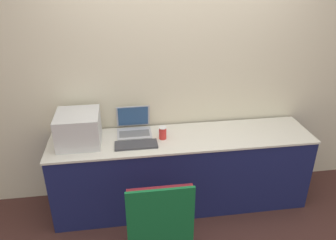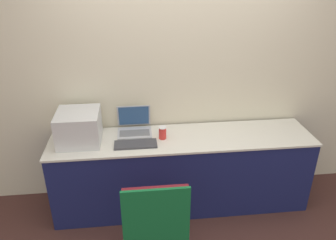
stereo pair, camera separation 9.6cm
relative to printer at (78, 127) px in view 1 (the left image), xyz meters
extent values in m
plane|color=#472823|center=(0.97, -0.31, -0.95)|extent=(14.00, 14.00, 0.00)
cube|color=beige|center=(0.97, 0.31, 0.35)|extent=(8.00, 0.05, 2.60)
cube|color=#191E51|center=(0.97, -0.03, -0.57)|extent=(2.54, 0.56, 0.77)
cube|color=silver|center=(0.97, -0.03, -0.17)|extent=(2.56, 0.58, 0.02)
cube|color=silver|center=(0.00, 0.00, -0.01)|extent=(0.39, 0.40, 0.30)
cube|color=black|center=(0.00, -0.04, 0.11)|extent=(0.31, 0.30, 0.05)
cube|color=#B7B7BC|center=(0.51, 0.08, -0.15)|extent=(0.33, 0.24, 0.02)
cube|color=slate|center=(0.51, 0.07, -0.14)|extent=(0.29, 0.13, 0.00)
cube|color=#B7B7BC|center=(0.51, 0.23, -0.03)|extent=(0.33, 0.06, 0.23)
cube|color=#2D5184|center=(0.51, 0.22, -0.03)|extent=(0.30, 0.05, 0.21)
cube|color=#3D3D42|center=(0.52, -0.13, -0.15)|extent=(0.40, 0.16, 0.02)
cylinder|color=red|center=(0.78, -0.03, -0.10)|extent=(0.07, 0.07, 0.11)
cylinder|color=white|center=(0.78, -0.03, -0.04)|extent=(0.07, 0.07, 0.01)
cube|color=maroon|center=(0.64, -0.72, -0.52)|extent=(0.47, 0.43, 0.04)
cube|color=maroon|center=(0.64, -0.93, -0.28)|extent=(0.47, 0.03, 0.45)
cylinder|color=silver|center=(0.42, -0.52, -0.75)|extent=(0.02, 0.02, 0.41)
cylinder|color=silver|center=(0.86, -0.52, -0.75)|extent=(0.02, 0.02, 0.41)
cube|color=#146633|center=(0.64, -0.95, -0.30)|extent=(0.50, 0.02, 0.50)
camera|label=1|loc=(0.43, -2.77, 1.37)|focal=35.00mm
camera|label=2|loc=(0.53, -2.78, 1.37)|focal=35.00mm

